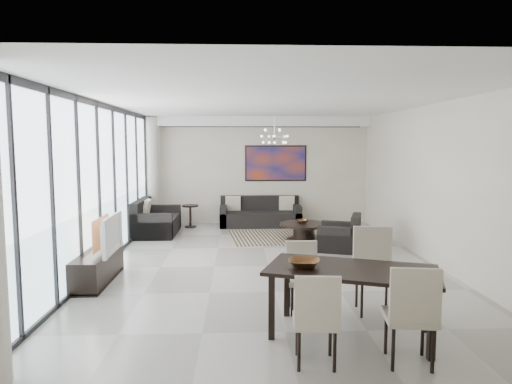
{
  "coord_description": "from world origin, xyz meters",
  "views": [
    {
      "loc": [
        -0.54,
        -7.95,
        2.17
      ],
      "look_at": [
        -0.19,
        0.79,
        1.25
      ],
      "focal_mm": 32.0,
      "sensor_mm": 36.0,
      "label": 1
    }
  ],
  "objects": [
    {
      "name": "room_shell",
      "position": [
        0.46,
        0.0,
        1.45
      ],
      "size": [
        6.0,
        9.0,
        2.9
      ],
      "color": "#A8A39B",
      "rests_on": "ground"
    },
    {
      "name": "window_wall",
      "position": [
        -2.86,
        0.0,
        1.47
      ],
      "size": [
        0.37,
        8.95,
        2.9
      ],
      "color": "white",
      "rests_on": "floor"
    },
    {
      "name": "soffit",
      "position": [
        0.0,
        4.3,
        2.77
      ],
      "size": [
        5.98,
        0.4,
        0.26
      ],
      "primitive_type": "cube",
      "color": "white",
      "rests_on": "room_shell"
    },
    {
      "name": "painting",
      "position": [
        0.5,
        4.47,
        1.65
      ],
      "size": [
        1.68,
        0.04,
        0.98
      ],
      "primitive_type": "cube",
      "color": "#A63B17",
      "rests_on": "room_shell"
    },
    {
      "name": "chandelier",
      "position": [
        0.3,
        2.5,
        2.35
      ],
      "size": [
        0.66,
        0.66,
        0.71
      ],
      "color": "silver",
      "rests_on": "room_shell"
    },
    {
      "name": "rug",
      "position": [
        0.49,
        2.6,
        0.01
      ],
      "size": [
        2.57,
        2.1,
        0.01
      ],
      "primitive_type": "cube",
      "rotation": [
        0.0,
        0.0,
        0.12
      ],
      "color": "black",
      "rests_on": "floor"
    },
    {
      "name": "coffee_table",
      "position": [
        0.95,
        2.17,
        0.22
      ],
      "size": [
        1.11,
        1.11,
        0.39
      ],
      "color": "black",
      "rests_on": "floor"
    },
    {
      "name": "bowl_coffee",
      "position": [
        0.93,
        2.23,
        0.43
      ],
      "size": [
        0.28,
        0.28,
        0.08
      ],
      "primitive_type": "imported",
      "rotation": [
        0.0,
        0.0,
        -0.18
      ],
      "color": "brown",
      "rests_on": "coffee_table"
    },
    {
      "name": "sofa_main",
      "position": [
        0.06,
        4.07,
        0.26
      ],
      "size": [
        2.13,
        0.87,
        0.77
      ],
      "color": "black",
      "rests_on": "floor"
    },
    {
      "name": "loveseat",
      "position": [
        -2.55,
        3.05,
        0.28
      ],
      "size": [
        0.94,
        1.68,
        0.84
      ],
      "color": "black",
      "rests_on": "floor"
    },
    {
      "name": "armchair",
      "position": [
        1.59,
        1.2,
        0.25
      ],
      "size": [
        1.05,
        1.08,
        0.73
      ],
      "color": "black",
      "rests_on": "floor"
    },
    {
      "name": "side_table",
      "position": [
        -1.79,
        3.92,
        0.4
      ],
      "size": [
        0.43,
        0.43,
        0.59
      ],
      "color": "black",
      "rests_on": "floor"
    },
    {
      "name": "tv_console",
      "position": [
        -2.76,
        -0.82,
        0.24
      ],
      "size": [
        0.43,
        1.53,
        0.48
      ],
      "primitive_type": "cube",
      "color": "black",
      "rests_on": "floor"
    },
    {
      "name": "television",
      "position": [
        -2.6,
        -0.88,
        0.77
      ],
      "size": [
        0.15,
        1.03,
        0.59
      ],
      "primitive_type": "imported",
      "rotation": [
        0.0,
        0.0,
        1.59
      ],
      "color": "gray",
      "rests_on": "tv_console"
    },
    {
      "name": "dining_table",
      "position": [
        0.73,
        -3.0,
        0.7
      ],
      "size": [
        2.08,
        1.51,
        0.78
      ],
      "color": "black",
      "rests_on": "floor"
    },
    {
      "name": "dining_chair_sw",
      "position": [
        0.21,
        -3.74,
        0.54
      ],
      "size": [
        0.47,
        0.47,
        0.94
      ],
      "color": "beige",
      "rests_on": "floor"
    },
    {
      "name": "dining_chair_se",
      "position": [
        1.13,
        -3.78,
        0.59
      ],
      "size": [
        0.53,
        0.53,
        1.02
      ],
      "color": "beige",
      "rests_on": "floor"
    },
    {
      "name": "dining_chair_nw",
      "position": [
        0.3,
        -2.14,
        0.51
      ],
      "size": [
        0.41,
        0.41,
        0.9
      ],
      "color": "beige",
      "rests_on": "floor"
    },
    {
      "name": "dining_chair_ne",
      "position": [
        1.23,
        -2.21,
        0.63
      ],
      "size": [
        0.55,
        0.55,
        1.09
      ],
      "color": "beige",
      "rests_on": "floor"
    },
    {
      "name": "bowl_dining",
      "position": [
        0.21,
        -2.92,
        0.83
      ],
      "size": [
        0.43,
        0.43,
        0.09
      ],
      "primitive_type": "imported",
      "rotation": [
        0.0,
        0.0,
        -0.23
      ],
      "color": "brown",
      "rests_on": "dining_table"
    }
  ]
}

